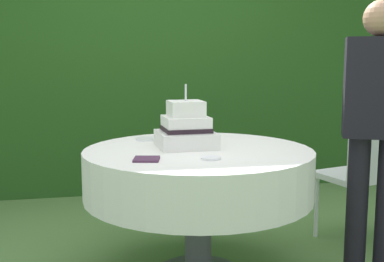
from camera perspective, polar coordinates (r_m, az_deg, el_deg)
name	(u,v)px	position (r m, az deg, el deg)	size (l,w,h in m)	color
foliage_hedge	(153,46)	(4.78, -4.61, 10.03)	(5.48, 0.40, 2.84)	#234C19
cake_table	(198,173)	(2.80, 0.75, -5.01)	(1.32, 1.32, 0.77)	#4C4C51
wedding_cake	(186,129)	(2.82, -0.70, 0.25)	(0.34, 0.34, 0.37)	white
serving_plate_near	(211,158)	(2.48, 2.25, -3.24)	(0.10, 0.10, 0.01)	white
serving_plate_far	(146,139)	(3.10, -5.44, -0.96)	(0.14, 0.14, 0.01)	white
napkin_stack	(147,159)	(2.46, -5.43, -3.35)	(0.13, 0.13, 0.01)	#4C2D47
garden_chair	(360,169)	(3.50, 19.33, -4.24)	(0.49, 0.49, 0.89)	white
standing_person	(376,123)	(2.85, 21.07, 0.88)	(0.41, 0.34, 1.60)	black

